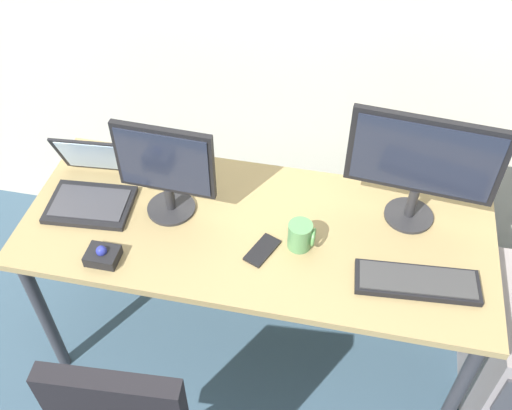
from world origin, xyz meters
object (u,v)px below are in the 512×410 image
at_px(monitor_main, 423,163).
at_px(monitor_side, 165,168).
at_px(coffee_mug, 301,236).
at_px(trackball_mouse, 103,255).
at_px(laptop, 93,187).
at_px(cell_phone, 262,250).
at_px(keyboard, 417,282).

bearing_deg(monitor_main, monitor_side, -170.70).
bearing_deg(coffee_mug, trackball_mouse, -162.85).
height_order(monitor_side, trackball_mouse, monitor_side).
xyz_separation_m(laptop, trackball_mouse, (0.15, -0.29, -0.03)).
distance_m(laptop, cell_phone, 0.70).
bearing_deg(monitor_main, coffee_mug, -149.52).
bearing_deg(cell_phone, monitor_side, -176.39).
relative_size(monitor_main, laptop, 1.54).
bearing_deg(monitor_side, keyboard, -10.32).
bearing_deg(keyboard, cell_phone, 176.22).
xyz_separation_m(trackball_mouse, cell_phone, (0.53, 0.15, -0.02)).
bearing_deg(laptop, monitor_main, 6.54).
relative_size(keyboard, coffee_mug, 4.01).
bearing_deg(coffee_mug, keyboard, -12.32).
distance_m(monitor_side, keyboard, 0.94).
bearing_deg(coffee_mug, cell_phone, -156.86).
bearing_deg(laptop, monitor_side, -1.46).
height_order(coffee_mug, cell_phone, coffee_mug).
bearing_deg(keyboard, monitor_main, 96.45).
xyz_separation_m(monitor_side, keyboard, (0.91, -0.16, -0.20)).
distance_m(monitor_main, coffee_mug, 0.48).
relative_size(monitor_side, coffee_mug, 3.65).
height_order(trackball_mouse, coffee_mug, coffee_mug).
distance_m(keyboard, cell_phone, 0.53).
relative_size(coffee_mug, cell_phone, 0.74).
distance_m(keyboard, trackball_mouse, 1.07).
distance_m(monitor_side, cell_phone, 0.45).
xyz_separation_m(monitor_main, trackball_mouse, (-1.03, -0.42, -0.24)).
distance_m(coffee_mug, cell_phone, 0.14).
height_order(keyboard, trackball_mouse, trackball_mouse).
xyz_separation_m(monitor_main, coffee_mug, (-0.37, -0.22, -0.21)).
distance_m(monitor_side, coffee_mug, 0.53).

